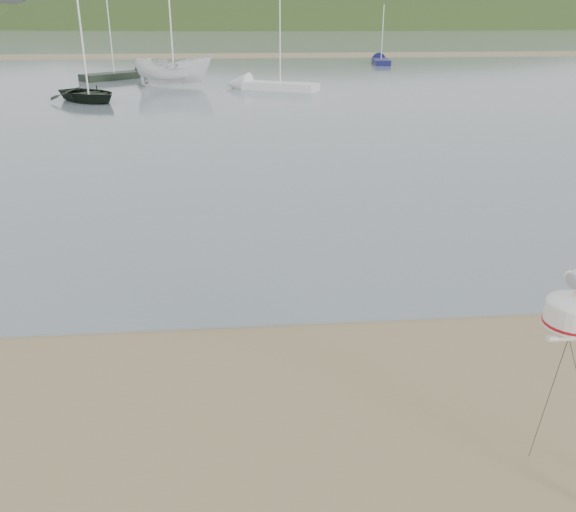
{
  "coord_description": "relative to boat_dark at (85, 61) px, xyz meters",
  "views": [
    {
      "loc": [
        1.41,
        -5.01,
        4.91
      ],
      "look_at": [
        1.96,
        1.0,
        2.48
      ],
      "focal_mm": 38.0,
      "sensor_mm": 36.0,
      "label": 1
    }
  ],
  "objects": [
    {
      "name": "water",
      "position": [
        6.71,
        100.25,
        -2.25
      ],
      "size": [
        560.0,
        256.0,
        0.04
      ],
      "primitive_type": "cube",
      "color": "slate",
      "rests_on": "ground"
    },
    {
      "name": "sandbar",
      "position": [
        6.71,
        38.25,
        -2.19
      ],
      "size": [
        560.0,
        7.0,
        0.07
      ],
      "primitive_type": "cube",
      "color": "#8C7651",
      "rests_on": "water"
    },
    {
      "name": "hill_ridge",
      "position": [
        25.23,
        203.25,
        -21.97
      ],
      "size": [
        620.0,
        180.0,
        80.0
      ],
      "color": "#243817",
      "rests_on": "ground"
    },
    {
      "name": "far_cottages",
      "position": [
        9.71,
        164.25,
        1.73
      ],
      "size": [
        294.4,
        6.3,
        8.0
      ],
      "color": "white",
      "rests_on": "ground"
    },
    {
      "name": "boat_dark",
      "position": [
        0.0,
        0.0,
        0.0
      ],
      "size": [
        2.91,
        2.89,
        4.46
      ],
      "primitive_type": "imported",
      "rotation": [
        0.0,
        0.0,
        0.78
      ],
      "color": "black",
      "rests_on": "water"
    },
    {
      "name": "boat_white",
      "position": [
        4.26,
        7.57,
        0.43
      ],
      "size": [
        2.13,
        2.08,
        5.32
      ],
      "primitive_type": "imported",
      "rotation": [
        0.0,
        0.0,
        1.53
      ],
      "color": "white",
      "rests_on": "water"
    },
    {
      "name": "sailboat_dark_mid",
      "position": [
        0.63,
        13.78,
        -1.97
      ],
      "size": [
        6.14,
        5.81,
        6.77
      ],
      "color": "black",
      "rests_on": "ground"
    },
    {
      "name": "sailboat_blue_far",
      "position": [
        23.12,
        26.09,
        -1.97
      ],
      "size": [
        2.15,
        6.03,
        5.9
      ],
      "color": "#141547",
      "rests_on": "ground"
    },
    {
      "name": "sailboat_white_near",
      "position": [
        9.92,
        5.3,
        -1.97
      ],
      "size": [
        6.55,
        4.52,
        6.55
      ],
      "color": "white",
      "rests_on": "ground"
    }
  ]
}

